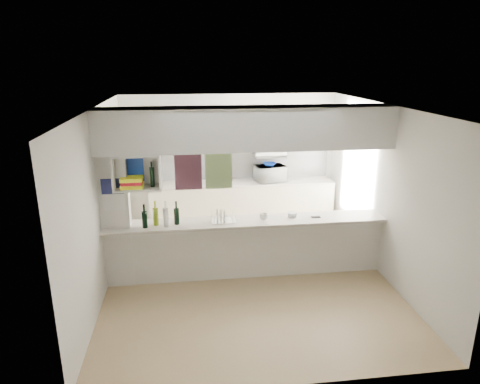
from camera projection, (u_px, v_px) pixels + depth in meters
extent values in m
plane|color=tan|center=(247.00, 275.00, 6.67)|extent=(4.80, 4.80, 0.00)
plane|color=white|center=(248.00, 107.00, 5.90)|extent=(4.80, 4.80, 0.00)
plane|color=silver|center=(230.00, 160.00, 8.56)|extent=(4.20, 0.00, 4.20)
plane|color=silver|center=(100.00, 202.00, 6.03)|extent=(0.00, 4.80, 4.80)
plane|color=silver|center=(383.00, 191.00, 6.55)|extent=(0.00, 4.80, 4.80)
cube|color=silver|center=(247.00, 250.00, 6.54)|extent=(4.20, 0.15, 0.88)
cube|color=#BEB4A7|center=(247.00, 222.00, 6.41)|extent=(4.20, 0.50, 0.04)
cube|color=white|center=(248.00, 128.00, 5.99)|extent=(4.20, 0.50, 0.60)
cube|color=silver|center=(115.00, 201.00, 6.06)|extent=(0.40, 0.18, 2.60)
cube|color=#191E4C|center=(112.00, 186.00, 5.89)|extent=(0.30, 0.01, 0.22)
cube|color=white|center=(114.00, 202.00, 5.96)|extent=(0.30, 0.01, 0.24)
cube|color=#321625|center=(188.00, 169.00, 6.28)|extent=(0.40, 0.02, 0.62)
cube|color=#166065|center=(219.00, 168.00, 6.34)|extent=(0.40, 0.02, 0.62)
cube|color=white|center=(138.00, 188.00, 5.94)|extent=(0.65, 0.35, 0.02)
cube|color=white|center=(136.00, 155.00, 5.80)|extent=(0.65, 0.35, 0.02)
cube|color=white|center=(138.00, 169.00, 6.03)|extent=(0.65, 0.02, 0.50)
cube|color=white|center=(114.00, 172.00, 5.83)|extent=(0.02, 0.35, 0.50)
cube|color=white|center=(160.00, 171.00, 5.91)|extent=(0.02, 0.35, 0.50)
cube|color=#FAFF1C|center=(132.00, 186.00, 5.92)|extent=(0.30, 0.24, 0.05)
cube|color=red|center=(132.00, 182.00, 5.91)|extent=(0.28, 0.22, 0.05)
cube|color=#FAFF1C|center=(132.00, 179.00, 5.89)|extent=(0.30, 0.24, 0.05)
cube|color=navy|center=(134.00, 170.00, 5.98)|extent=(0.26, 0.02, 0.34)
cylinder|color=black|center=(152.00, 177.00, 5.92)|extent=(0.06, 0.06, 0.28)
cube|color=beige|center=(242.00, 204.00, 8.55)|extent=(3.60, 0.60, 0.90)
cube|color=#BEB4A7|center=(242.00, 183.00, 8.42)|extent=(3.60, 0.63, 0.03)
cube|color=silver|center=(240.00, 164.00, 8.60)|extent=(3.60, 0.03, 0.60)
cube|color=beige|center=(231.00, 133.00, 8.23)|extent=(2.62, 0.34, 0.72)
cube|color=white|center=(269.00, 153.00, 8.37)|extent=(0.60, 0.46, 0.12)
cube|color=silver|center=(272.00, 157.00, 8.17)|extent=(0.60, 0.02, 0.05)
imported|color=white|center=(270.00, 173.00, 8.42)|extent=(0.64, 0.50, 0.32)
imported|color=navy|center=(269.00, 164.00, 8.34)|extent=(0.25, 0.25, 0.06)
cube|color=silver|center=(223.00, 221.00, 6.37)|extent=(0.36, 0.27, 0.01)
cylinder|color=white|center=(217.00, 215.00, 6.33)|extent=(0.01, 0.18, 0.18)
cylinder|color=white|center=(221.00, 215.00, 6.33)|extent=(0.01, 0.18, 0.18)
cylinder|color=white|center=(225.00, 214.00, 6.34)|extent=(0.01, 0.18, 0.18)
imported|color=white|center=(263.00, 217.00, 6.38)|extent=(0.13, 0.13, 0.10)
cylinder|color=black|center=(145.00, 220.00, 6.09)|extent=(0.08, 0.08, 0.24)
cylinder|color=black|center=(144.00, 208.00, 6.04)|extent=(0.03, 0.03, 0.11)
cylinder|color=#81A31B|center=(156.00, 217.00, 6.18)|extent=(0.08, 0.08, 0.26)
cylinder|color=#81A31B|center=(155.00, 205.00, 6.13)|extent=(0.03, 0.03, 0.11)
cylinder|color=silver|center=(166.00, 218.00, 6.12)|extent=(0.08, 0.08, 0.28)
cylinder|color=silver|center=(165.00, 205.00, 6.06)|extent=(0.03, 0.03, 0.11)
cylinder|color=black|center=(177.00, 216.00, 6.22)|extent=(0.08, 0.08, 0.24)
cylinder|color=black|center=(176.00, 205.00, 6.17)|extent=(0.03, 0.03, 0.11)
cylinder|color=silver|center=(292.00, 215.00, 6.54)|extent=(0.14, 0.14, 0.07)
cube|color=black|center=(316.00, 217.00, 6.52)|extent=(0.14, 0.07, 0.01)
cylinder|color=black|center=(217.00, 178.00, 8.38)|extent=(0.11, 0.11, 0.16)
cube|color=brown|center=(229.00, 176.00, 8.43)|extent=(0.13, 0.11, 0.22)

